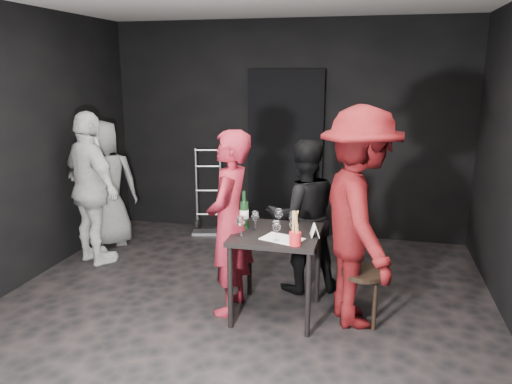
% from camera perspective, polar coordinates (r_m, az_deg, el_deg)
% --- Properties ---
extents(floor, '(4.50, 5.00, 0.02)m').
position_cam_1_polar(floor, '(4.40, -2.62, -14.51)').
color(floor, black).
rests_on(floor, ground).
extents(wall_back, '(4.50, 0.04, 2.70)m').
position_cam_1_polar(wall_back, '(6.36, 3.51, 7.09)').
color(wall_back, black).
rests_on(wall_back, ground).
extents(wall_front, '(4.50, 0.04, 2.70)m').
position_cam_1_polar(wall_front, '(1.79, -26.28, -11.74)').
color(wall_front, black).
rests_on(wall_front, ground).
extents(doorway, '(0.95, 0.10, 2.10)m').
position_cam_1_polar(doorway, '(6.34, 3.38, 4.33)').
color(doorway, black).
rests_on(doorway, ground).
extents(wallbox_upper, '(0.12, 0.06, 0.12)m').
position_cam_1_polar(wallbox_upper, '(6.21, 11.26, 7.62)').
color(wallbox_upper, '#B7B7B2').
rests_on(wallbox_upper, wall_back).
extents(wallbox_lower, '(0.10, 0.06, 0.14)m').
position_cam_1_polar(wallbox_lower, '(6.21, 13.10, 7.07)').
color(wallbox_lower, '#B7B7B2').
rests_on(wallbox_lower, wall_back).
extents(hand_truck, '(0.37, 0.32, 1.11)m').
position_cam_1_polar(hand_truck, '(6.61, -5.46, -2.81)').
color(hand_truck, '#B2B2B7').
rests_on(hand_truck, floor).
extents(tasting_table, '(0.72, 0.72, 0.75)m').
position_cam_1_polar(tasting_table, '(4.26, 2.36, -5.88)').
color(tasting_table, black).
rests_on(tasting_table, floor).
extents(stool, '(0.37, 0.37, 0.47)m').
position_cam_1_polar(stool, '(4.30, 12.19, -9.86)').
color(stool, '#35271A').
rests_on(stool, floor).
extents(server_red, '(0.42, 0.63, 1.72)m').
position_cam_1_polar(server_red, '(4.28, -3.08, -2.85)').
color(server_red, maroon).
rests_on(server_red, floor).
extents(woman_black, '(0.79, 0.62, 1.43)m').
position_cam_1_polar(woman_black, '(4.76, 5.38, -2.98)').
color(woman_black, black).
rests_on(woman_black, floor).
extents(man_maroon, '(1.10, 1.57, 2.21)m').
position_cam_1_polar(man_maroon, '(4.09, 11.80, -0.31)').
color(man_maroon, '#4B0A0C').
rests_on(man_maroon, floor).
extents(bystander_cream, '(1.20, 1.00, 1.86)m').
position_cam_1_polar(bystander_cream, '(5.65, -18.39, 1.27)').
color(bystander_cream, silver).
rests_on(bystander_cream, floor).
extents(bystander_grey, '(0.86, 0.75, 1.54)m').
position_cam_1_polar(bystander_grey, '(6.21, -16.84, 0.95)').
color(bystander_grey, slate).
rests_on(bystander_grey, floor).
extents(tasting_mat, '(0.37, 0.31, 0.00)m').
position_cam_1_polar(tasting_mat, '(4.06, 3.00, -5.37)').
color(tasting_mat, white).
rests_on(tasting_mat, tasting_table).
extents(wine_glass_a, '(0.08, 0.08, 0.18)m').
position_cam_1_polar(wine_glass_a, '(4.11, -1.77, -3.79)').
color(wine_glass_a, white).
rests_on(wine_glass_a, tasting_table).
extents(wine_glass_b, '(0.09, 0.09, 0.18)m').
position_cam_1_polar(wine_glass_b, '(4.26, -0.09, -3.18)').
color(wine_glass_b, white).
rests_on(wine_glass_b, tasting_table).
extents(wine_glass_c, '(0.08, 0.08, 0.19)m').
position_cam_1_polar(wine_glass_c, '(4.30, 2.59, -2.94)').
color(wine_glass_c, white).
rests_on(wine_glass_c, tasting_table).
extents(wine_glass_d, '(0.08, 0.08, 0.18)m').
position_cam_1_polar(wine_glass_d, '(3.99, 2.36, -4.34)').
color(wine_glass_d, white).
rests_on(wine_glass_d, tasting_table).
extents(wine_glass_e, '(0.09, 0.09, 0.20)m').
position_cam_1_polar(wine_glass_e, '(4.02, 4.36, -4.13)').
color(wine_glass_e, white).
rests_on(wine_glass_e, tasting_table).
extents(wine_glass_f, '(0.08, 0.08, 0.20)m').
position_cam_1_polar(wine_glass_f, '(4.18, 4.28, -3.37)').
color(wine_glass_f, white).
rests_on(wine_glass_f, tasting_table).
extents(wine_bottle, '(0.08, 0.08, 0.33)m').
position_cam_1_polar(wine_bottle, '(4.30, -1.38, -2.53)').
color(wine_bottle, black).
rests_on(wine_bottle, tasting_table).
extents(breadstick_cup, '(0.09, 0.09, 0.29)m').
position_cam_1_polar(breadstick_cup, '(3.89, 4.52, -4.21)').
color(breadstick_cup, red).
rests_on(breadstick_cup, tasting_table).
extents(reserved_card, '(0.11, 0.15, 0.10)m').
position_cam_1_polar(reserved_card, '(4.13, 6.53, -4.38)').
color(reserved_card, white).
rests_on(reserved_card, tasting_table).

